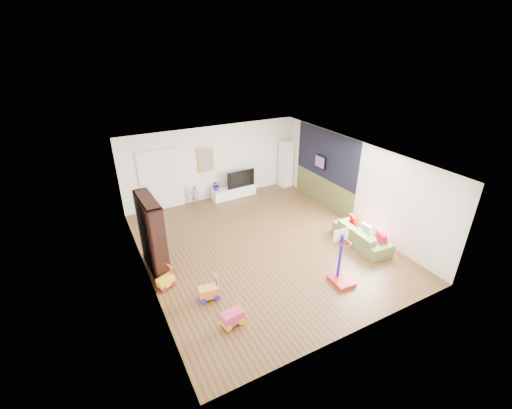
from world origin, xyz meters
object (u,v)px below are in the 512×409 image
media_console (234,192)px  sofa (362,236)px  bookshelf (152,235)px  basketball_hoop (344,259)px

media_console → sofa: (1.91, -4.74, 0.07)m
bookshelf → basketball_hoop: bookshelf is taller
media_console → sofa: size_ratio=0.91×
media_console → bookshelf: size_ratio=0.84×
media_console → basketball_hoop: 5.87m
media_console → sofa: 5.11m
sofa → basketball_hoop: basketball_hoop is taller
bookshelf → basketball_hoop: 4.77m
sofa → basketball_hoop: size_ratio=1.31×
sofa → basketball_hoop: (-1.68, -1.11, 0.44)m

